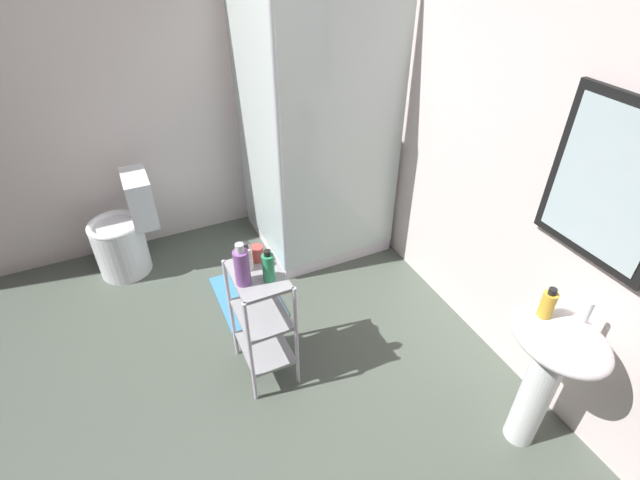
{
  "coord_description": "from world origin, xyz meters",
  "views": [
    {
      "loc": [
        1.65,
        -0.03,
        2.3
      ],
      "look_at": [
        -0.24,
        0.86,
        0.78
      ],
      "focal_mm": 26.25,
      "sensor_mm": 36.0,
      "label": 1
    }
  ],
  "objects_px": {
    "hand_soap_bottle": "(548,304)",
    "conditioner_bottle_purple": "(242,266)",
    "lotion_bottle_white": "(246,257)",
    "pedestal_sink": "(549,363)",
    "toilet": "(125,234)",
    "storage_cart": "(262,316)",
    "rinse_cup": "(257,253)",
    "body_wash_bottle_green": "(268,267)",
    "shower_stall": "(309,194)",
    "bath_mat": "(247,296)"
  },
  "relations": [
    {
      "from": "storage_cart",
      "to": "hand_soap_bottle",
      "type": "xyz_separation_m",
      "value": [
        0.88,
        1.04,
        0.44
      ]
    },
    {
      "from": "hand_soap_bottle",
      "to": "bath_mat",
      "type": "distance_m",
      "value": 2.0
    },
    {
      "from": "lotion_bottle_white",
      "to": "toilet",
      "type": "bearing_deg",
      "value": -155.89
    },
    {
      "from": "pedestal_sink",
      "to": "conditioner_bottle_purple",
      "type": "bearing_deg",
      "value": -129.7
    },
    {
      "from": "toilet",
      "to": "lotion_bottle_white",
      "type": "bearing_deg",
      "value": 24.11
    },
    {
      "from": "shower_stall",
      "to": "conditioner_bottle_purple",
      "type": "relative_size",
      "value": 8.29
    },
    {
      "from": "pedestal_sink",
      "to": "rinse_cup",
      "type": "bearing_deg",
      "value": -137.12
    },
    {
      "from": "rinse_cup",
      "to": "hand_soap_bottle",
      "type": "bearing_deg",
      "value": 44.96
    },
    {
      "from": "lotion_bottle_white",
      "to": "bath_mat",
      "type": "height_order",
      "value": "lotion_bottle_white"
    },
    {
      "from": "pedestal_sink",
      "to": "conditioner_bottle_purple",
      "type": "xyz_separation_m",
      "value": [
        -0.95,
        -1.14,
        0.27
      ]
    },
    {
      "from": "hand_soap_bottle",
      "to": "toilet",
      "type": "bearing_deg",
      "value": -143.58
    },
    {
      "from": "hand_soap_bottle",
      "to": "lotion_bottle_white",
      "type": "bearing_deg",
      "value": -131.71
    },
    {
      "from": "storage_cart",
      "to": "hand_soap_bottle",
      "type": "distance_m",
      "value": 1.43
    },
    {
      "from": "lotion_bottle_white",
      "to": "rinse_cup",
      "type": "distance_m",
      "value": 0.09
    },
    {
      "from": "lotion_bottle_white",
      "to": "pedestal_sink",
      "type": "bearing_deg",
      "value": 46.06
    },
    {
      "from": "toilet",
      "to": "bath_mat",
      "type": "relative_size",
      "value": 1.27
    },
    {
      "from": "storage_cart",
      "to": "bath_mat",
      "type": "distance_m",
      "value": 0.77
    },
    {
      "from": "shower_stall",
      "to": "pedestal_sink",
      "type": "bearing_deg",
      "value": 8.33
    },
    {
      "from": "pedestal_sink",
      "to": "storage_cart",
      "type": "height_order",
      "value": "pedestal_sink"
    },
    {
      "from": "pedestal_sink",
      "to": "body_wash_bottle_green",
      "type": "xyz_separation_m",
      "value": [
        -0.92,
        -1.02,
        0.24
      ]
    },
    {
      "from": "storage_cart",
      "to": "rinse_cup",
      "type": "distance_m",
      "value": 0.37
    },
    {
      "from": "rinse_cup",
      "to": "bath_mat",
      "type": "relative_size",
      "value": 0.14
    },
    {
      "from": "body_wash_bottle_green",
      "to": "lotion_bottle_white",
      "type": "height_order",
      "value": "body_wash_bottle_green"
    },
    {
      "from": "shower_stall",
      "to": "lotion_bottle_white",
      "type": "bearing_deg",
      "value": -38.81
    },
    {
      "from": "conditioner_bottle_purple",
      "to": "lotion_bottle_white",
      "type": "xyz_separation_m",
      "value": [
        -0.1,
        0.05,
        -0.03
      ]
    },
    {
      "from": "hand_soap_bottle",
      "to": "bath_mat",
      "type": "height_order",
      "value": "hand_soap_bottle"
    },
    {
      "from": "conditioner_bottle_purple",
      "to": "body_wash_bottle_green",
      "type": "relative_size",
      "value": 1.34
    },
    {
      "from": "toilet",
      "to": "lotion_bottle_white",
      "type": "relative_size",
      "value": 4.72
    },
    {
      "from": "pedestal_sink",
      "to": "rinse_cup",
      "type": "distance_m",
      "value": 1.51
    },
    {
      "from": "body_wash_bottle_green",
      "to": "lotion_bottle_white",
      "type": "bearing_deg",
      "value": -150.43
    },
    {
      "from": "lotion_bottle_white",
      "to": "hand_soap_bottle",
      "type": "bearing_deg",
      "value": 48.29
    },
    {
      "from": "toilet",
      "to": "storage_cart",
      "type": "height_order",
      "value": "toilet"
    },
    {
      "from": "body_wash_bottle_green",
      "to": "rinse_cup",
      "type": "relative_size",
      "value": 2.1
    },
    {
      "from": "shower_stall",
      "to": "conditioner_bottle_purple",
      "type": "bearing_deg",
      "value": -37.74
    },
    {
      "from": "toilet",
      "to": "lotion_bottle_white",
      "type": "height_order",
      "value": "lotion_bottle_white"
    },
    {
      "from": "pedestal_sink",
      "to": "conditioner_bottle_purple",
      "type": "height_order",
      "value": "conditioner_bottle_purple"
    },
    {
      "from": "body_wash_bottle_green",
      "to": "toilet",
      "type": "bearing_deg",
      "value": -155.36
    },
    {
      "from": "hand_soap_bottle",
      "to": "conditioner_bottle_purple",
      "type": "bearing_deg",
      "value": -127.18
    },
    {
      "from": "toilet",
      "to": "body_wash_bottle_green",
      "type": "distance_m",
      "value": 1.61
    },
    {
      "from": "toilet",
      "to": "conditioner_bottle_purple",
      "type": "relative_size",
      "value": 3.15
    },
    {
      "from": "storage_cart",
      "to": "toilet",
      "type": "bearing_deg",
      "value": -155.79
    },
    {
      "from": "toilet",
      "to": "body_wash_bottle_green",
      "type": "relative_size",
      "value": 4.22
    },
    {
      "from": "hand_soap_bottle",
      "to": "lotion_bottle_white",
      "type": "height_order",
      "value": "hand_soap_bottle"
    },
    {
      "from": "pedestal_sink",
      "to": "toilet",
      "type": "xyz_separation_m",
      "value": [
        -2.31,
        -1.65,
        -0.26
      ]
    },
    {
      "from": "shower_stall",
      "to": "storage_cart",
      "type": "height_order",
      "value": "shower_stall"
    },
    {
      "from": "hand_soap_bottle",
      "to": "rinse_cup",
      "type": "height_order",
      "value": "hand_soap_bottle"
    },
    {
      "from": "lotion_bottle_white",
      "to": "bath_mat",
      "type": "xyz_separation_m",
      "value": [
        -0.57,
        0.12,
        -0.8
      ]
    },
    {
      "from": "toilet",
      "to": "bath_mat",
      "type": "height_order",
      "value": "toilet"
    },
    {
      "from": "storage_cart",
      "to": "rinse_cup",
      "type": "bearing_deg",
      "value": 160.44
    },
    {
      "from": "pedestal_sink",
      "to": "lotion_bottle_white",
      "type": "distance_m",
      "value": 1.53
    }
  ]
}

